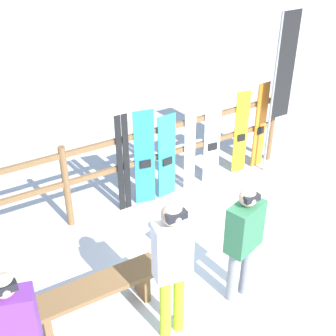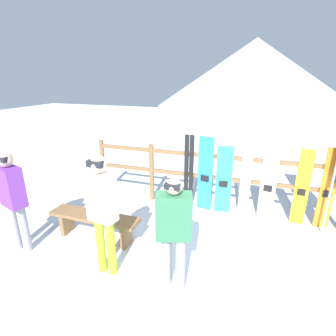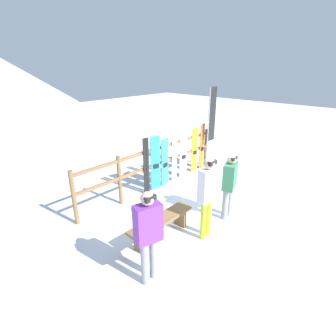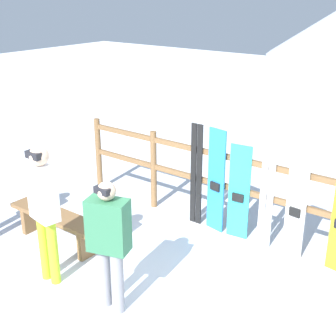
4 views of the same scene
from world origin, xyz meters
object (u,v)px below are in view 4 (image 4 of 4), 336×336
(person_white, at_px, (44,204))
(snowboard_white, at_px, (296,207))
(ski_pair_black, at_px, (196,175))
(snowboard_blue, at_px, (216,181))
(bench, at_px, (57,221))
(person_plaid_green, at_px, (109,239))
(snowboard_cyan, at_px, (239,193))
(ski_pair_white, at_px, (267,190))

(person_white, relative_size, snowboard_white, 1.20)
(person_white, relative_size, ski_pair_black, 1.11)
(ski_pair_black, bearing_deg, snowboard_blue, -0.55)
(bench, xyz_separation_m, ski_pair_black, (1.20, 1.70, 0.44))
(person_plaid_green, xyz_separation_m, snowboard_cyan, (0.32, 2.28, -0.19))
(bench, bearing_deg, ski_pair_black, 54.88)
(snowboard_cyan, distance_m, snowboard_white, 0.84)
(person_white, bearing_deg, snowboard_white, 47.59)
(person_plaid_green, height_order, snowboard_blue, snowboard_blue)
(person_white, xyz_separation_m, snowboard_cyan, (1.30, 2.35, -0.35))
(ski_pair_black, relative_size, snowboard_white, 1.08)
(snowboard_cyan, bearing_deg, person_white, -118.98)
(snowboard_cyan, xyz_separation_m, snowboard_white, (0.84, 0.00, 0.03))
(bench, distance_m, person_plaid_green, 1.79)
(ski_pair_black, relative_size, snowboard_blue, 1.01)
(person_white, xyz_separation_m, person_plaid_green, (0.98, 0.07, -0.16))
(person_white, relative_size, snowboard_cyan, 1.25)
(person_plaid_green, relative_size, ski_pair_black, 0.98)
(ski_pair_white, bearing_deg, person_white, -126.20)
(person_plaid_green, bearing_deg, ski_pair_white, 71.95)
(ski_pair_black, distance_m, ski_pair_white, 1.15)
(bench, relative_size, ski_pair_white, 0.94)
(person_white, distance_m, snowboard_cyan, 2.71)
(ski_pair_white, relative_size, snowboard_white, 1.16)
(person_plaid_green, distance_m, ski_pair_black, 2.32)
(snowboard_cyan, bearing_deg, person_plaid_green, -98.08)
(snowboard_blue, bearing_deg, person_white, -111.35)
(bench, height_order, person_white, person_white)
(person_white, bearing_deg, snowboard_blue, 68.65)
(person_white, xyz_separation_m, ski_pair_black, (0.57, 2.35, -0.26))
(person_white, relative_size, person_plaid_green, 1.13)
(snowboard_cyan, height_order, snowboard_white, snowboard_white)
(person_plaid_green, relative_size, ski_pair_white, 0.91)
(ski_pair_black, relative_size, snowboard_cyan, 1.13)
(snowboard_cyan, height_order, ski_pair_white, ski_pair_white)
(snowboard_blue, distance_m, snowboard_white, 1.23)
(person_white, height_order, ski_pair_black, person_white)
(person_white, distance_m, ski_pair_black, 2.43)
(bench, relative_size, snowboard_blue, 1.02)
(snowboard_blue, bearing_deg, ski_pair_white, 0.24)
(bench, distance_m, snowboard_white, 3.27)
(person_plaid_green, bearing_deg, person_white, -176.16)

